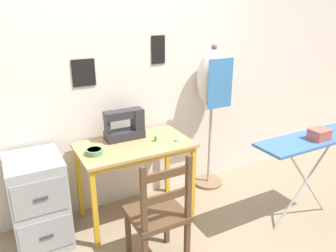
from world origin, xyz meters
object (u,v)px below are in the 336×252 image
Objects in this scene: filing_cabinet at (39,201)px; storage_box at (319,134)px; dress_form at (213,86)px; sewing_machine at (126,125)px; thread_spool_near_machine at (156,139)px; scissors at (178,140)px; fabric_bowl at (94,151)px; wooden_chair at (158,215)px; ironing_board at (312,143)px.

storage_box is at bearing -21.77° from filing_cabinet.
storage_box is (0.39, -1.00, -0.25)m from dress_form.
sewing_machine is 8.81× the size of thread_spool_near_machine.
filing_cabinet reaches higher than scissors.
wooden_chair is (0.27, -0.61, -0.32)m from fabric_bowl.
ironing_board is at bearing -20.79° from filing_cabinet.
filing_cabinet is at bearing -172.36° from sewing_machine.
dress_form is (0.57, 0.29, 0.37)m from scissors.
thread_spool_near_machine is 0.26× the size of storage_box.
ironing_board is at bearing 101.21° from storage_box.
ironing_board is (1.69, -0.73, 0.01)m from fabric_bowl.
dress_form is 1.10m from storage_box.
ironing_board is (1.33, -0.93, -0.10)m from sewing_machine.
wooden_chair is 1.50m from storage_box.
storage_box is at bearing -68.79° from dress_form.
wooden_chair is (-0.47, -0.54, -0.30)m from scissors.
fabric_bowl is 0.18× the size of filing_cabinet.
wooden_chair is at bearing 173.43° from storage_box.
scissors is (0.38, -0.27, -0.12)m from sewing_machine.
fabric_bowl is (-0.36, -0.20, -0.10)m from sewing_machine.
storage_box is at bearing -78.79° from ironing_board.
dress_form reaches higher than storage_box.
fabric_bowl is 0.09× the size of dress_form.
filing_cabinet is 1.93m from dress_form.
thread_spool_near_machine is 0.05× the size of filing_cabinet.
wooden_chair reaches higher than storage_box.
wooden_chair is at bearing -141.28° from dress_form.
storage_box reaches higher than filing_cabinet.
thread_spool_near_machine is at bearing 65.17° from wooden_chair.
sewing_machine is 3.02× the size of scissors.
dress_form is at bearing 9.59° from fabric_bowl.
thread_spool_near_machine reaches higher than scissors.
dress_form reaches higher than ironing_board.
storage_box is (0.96, -0.71, 0.12)m from scissors.
filing_cabinet is (-1.20, 0.16, -0.36)m from scissors.
sewing_machine is 0.34× the size of ironing_board.
ironing_board is at bearing -68.33° from dress_form.
dress_form is (1.78, 0.13, 0.73)m from filing_cabinet.
filing_cabinet is 2.38m from storage_box.
dress_form is at bearing 38.72° from wooden_chair.
filing_cabinet is at bearing -175.66° from dress_form.
thread_spool_near_machine is at bearing -43.69° from sewing_machine.
wooden_chair is 1.49m from dress_form.
scissors is 0.20m from thread_spool_near_machine.
filing_cabinet is (-1.02, 0.08, -0.38)m from thread_spool_near_machine.
dress_form is (0.95, 0.02, 0.25)m from sewing_machine.
fabric_bowl is 0.87× the size of storage_box.
dress_form reaches higher than thread_spool_near_machine.
wooden_chair reaches higher than fabric_bowl.
sewing_machine reaches higher than filing_cabinet.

